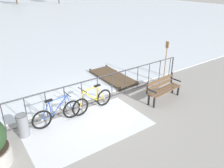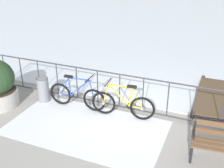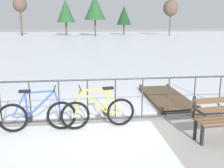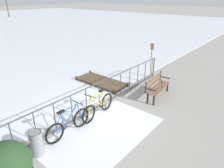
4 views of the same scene
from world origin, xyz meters
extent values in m
plane|color=#9E9991|center=(0.00, 0.00, 0.00)|extent=(160.00, 160.00, 0.00)
cube|color=silver|center=(0.00, 28.40, 0.01)|extent=(80.00, 56.00, 0.03)
cube|color=white|center=(-0.76, -1.20, 0.00)|extent=(3.91, 2.19, 0.01)
cylinder|color=#38383D|center=(0.00, 0.00, 1.05)|extent=(9.00, 0.04, 0.04)
cylinder|color=#38383D|center=(0.00, 0.00, 0.08)|extent=(9.00, 0.04, 0.04)
cylinder|color=#38383D|center=(-2.33, 0.00, 0.57)|extent=(0.03, 0.03, 0.97)
cylinder|color=#38383D|center=(-1.66, 0.00, 0.57)|extent=(0.03, 0.03, 0.97)
cylinder|color=#38383D|center=(-1.00, 0.00, 0.57)|extent=(0.03, 0.03, 0.97)
cylinder|color=#38383D|center=(-0.33, 0.00, 0.57)|extent=(0.03, 0.03, 0.97)
cylinder|color=#38383D|center=(0.33, 0.00, 0.57)|extent=(0.03, 0.03, 0.97)
cylinder|color=#38383D|center=(1.00, 0.00, 0.57)|extent=(0.03, 0.03, 0.97)
cylinder|color=#38383D|center=(1.66, 0.00, 0.57)|extent=(0.03, 0.03, 0.97)
cylinder|color=#38383D|center=(2.33, 0.00, 0.57)|extent=(0.03, 0.03, 0.97)
cylinder|color=#38383D|center=(2.99, 0.00, 0.57)|extent=(0.03, 0.03, 0.97)
torus|color=black|center=(0.42, -0.30, 0.33)|extent=(0.66, 0.13, 0.66)
cylinder|color=gray|center=(0.42, -0.30, 0.33)|extent=(0.09, 0.07, 0.08)
torus|color=black|center=(-0.63, -0.41, 0.33)|extent=(0.66, 0.13, 0.66)
cylinder|color=gray|center=(-0.63, -0.41, 0.33)|extent=(0.09, 0.07, 0.08)
cylinder|color=yellow|center=(0.10, -0.33, 0.62)|extent=(0.08, 0.04, 0.53)
cylinder|color=yellow|center=(-0.21, -0.37, 0.63)|extent=(0.61, 0.10, 0.59)
cylinder|color=yellow|center=(-0.19, -0.37, 0.90)|extent=(0.63, 0.10, 0.07)
cylinder|color=yellow|center=(0.25, -0.32, 0.34)|extent=(0.34, 0.06, 0.05)
cylinder|color=yellow|center=(0.27, -0.32, 0.61)|extent=(0.32, 0.06, 0.56)
cylinder|color=yellow|center=(-0.57, -0.40, 0.62)|extent=(0.16, 0.05, 0.59)
cube|color=black|center=(0.12, -0.33, 0.92)|extent=(0.25, 0.12, 0.05)
cylinder|color=black|center=(-0.50, -0.40, 0.96)|extent=(0.08, 0.52, 0.03)
cylinder|color=black|center=(0.08, -0.34, 0.35)|extent=(0.18, 0.04, 0.18)
torus|color=black|center=(-1.98, -0.40, 0.33)|extent=(0.66, 0.08, 0.66)
cylinder|color=gray|center=(-1.98, -0.40, 0.33)|extent=(0.08, 0.06, 0.08)
torus|color=black|center=(-0.93, -0.37, 0.33)|extent=(0.66, 0.08, 0.66)
cylinder|color=gray|center=(-0.93, -0.37, 0.33)|extent=(0.08, 0.06, 0.08)
cylinder|color=#2D51B2|center=(-1.66, -0.39, 0.62)|extent=(0.08, 0.04, 0.53)
cylinder|color=#2D51B2|center=(-1.35, -0.38, 0.63)|extent=(0.61, 0.05, 0.59)
cylinder|color=#2D51B2|center=(-1.37, -0.38, 0.90)|extent=(0.63, 0.05, 0.07)
cylinder|color=#2D51B2|center=(-1.81, -0.39, 0.34)|extent=(0.34, 0.04, 0.05)
cylinder|color=#2D51B2|center=(-1.83, -0.39, 0.61)|extent=(0.32, 0.04, 0.56)
cylinder|color=#2D51B2|center=(-0.99, -0.37, 0.62)|extent=(0.16, 0.04, 0.59)
cube|color=black|center=(-1.69, -0.39, 0.92)|extent=(0.24, 0.11, 0.05)
cylinder|color=black|center=(-1.06, -0.37, 0.96)|extent=(0.04, 0.52, 0.03)
cylinder|color=black|center=(-1.64, -0.39, 0.35)|extent=(0.18, 0.03, 0.18)
cube|color=black|center=(1.84, -1.51, 0.22)|extent=(0.06, 0.06, 0.44)
cube|color=black|center=(1.82, -1.25, 0.22)|extent=(0.06, 0.06, 0.44)
cube|color=black|center=(1.81, -1.13, 0.67)|extent=(0.05, 0.05, 0.45)
cube|color=black|center=(1.83, -1.38, 0.64)|extent=(0.08, 0.40, 0.04)
cube|color=brown|center=(2.12, 1.57, 0.12)|extent=(1.10, 2.53, 0.06)
cylinder|color=#3C2E20|center=(1.63, 0.30, 0.10)|extent=(0.10, 0.10, 0.20)
cylinder|color=#3C2E20|center=(2.62, 0.30, 0.10)|extent=(0.10, 0.10, 0.20)
cylinder|color=#3C2E20|center=(1.63, 2.83, 0.10)|extent=(0.10, 0.10, 0.20)
cylinder|color=#3C2E20|center=(2.62, 2.83, 0.10)|extent=(0.10, 0.10, 0.20)
cylinder|color=brown|center=(14.69, 37.89, 1.90)|extent=(0.20, 0.20, 3.79)
ellipsoid|color=brown|center=(14.69, 37.89, 4.52)|extent=(2.43, 2.43, 2.67)
cylinder|color=brown|center=(-2.50, 40.51, 1.83)|extent=(0.31, 0.31, 3.66)
cone|color=#235128|center=(-2.50, 40.51, 4.05)|extent=(3.02, 3.02, 3.72)
cylinder|color=brown|center=(-9.73, 40.13, 2.18)|extent=(0.29, 0.29, 4.36)
ellipsoid|color=brown|center=(-9.73, 40.13, 5.02)|extent=(2.19, 2.19, 2.41)
cylinder|color=brown|center=(7.54, 41.59, 1.48)|extent=(0.26, 0.26, 2.97)
cone|color=#193D1E|center=(7.54, 41.59, 3.40)|extent=(2.53, 2.53, 3.24)
cylinder|color=brown|center=(2.24, 37.94, 2.18)|extent=(0.26, 0.26, 4.36)
cone|color=#235128|center=(2.24, 37.94, 4.51)|extent=(3.45, 3.45, 3.80)
camera|label=1|loc=(-3.51, -6.45, 4.33)|focal=35.54mm
camera|label=2|loc=(2.12, -6.40, 3.97)|focal=44.96mm
camera|label=3|loc=(-0.51, -6.11, 2.38)|focal=42.83mm
camera|label=4|loc=(-4.59, -4.72, 4.01)|focal=32.40mm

